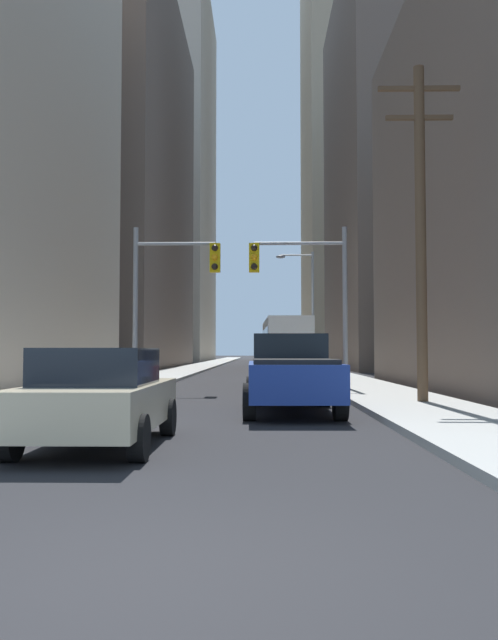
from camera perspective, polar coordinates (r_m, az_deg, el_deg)
ground_plane at (r=4.44m, az=-9.45°, el=-22.17°), size 400.00×400.00×0.00m
sidewalk_left at (r=54.41m, az=-4.76°, el=-4.23°), size 3.01×160.00×0.15m
sidewalk_right at (r=54.28m, az=5.25°, el=-4.23°), size 3.01×160.00×0.15m
city_bus at (r=40.44m, az=3.21°, el=-2.12°), size 2.79×11.56×3.40m
pickup_truck_blue at (r=15.55m, az=3.72°, el=-4.76°), size 2.20×5.43×1.90m
sedan_beige at (r=10.20m, az=-13.15°, el=-6.66°), size 1.95×4.20×1.52m
sedan_maroon at (r=23.05m, az=3.40°, el=-4.51°), size 1.95×4.22×1.52m
sedan_white at (r=30.67m, az=2.44°, el=-4.08°), size 1.95×4.25×1.52m
traffic_signal_near_left at (r=23.63m, az=-6.86°, el=3.42°), size 3.19×0.44×6.00m
traffic_signal_near_right at (r=23.47m, az=4.84°, el=3.50°), size 3.58×0.44×6.00m
utility_pole_right at (r=17.92m, az=14.98°, el=8.17°), size 2.20×0.28×9.15m
street_lamp_right at (r=39.05m, az=5.16°, el=1.73°), size 2.31×0.32×7.50m
building_left_mid_office at (r=58.32m, az=-15.62°, el=11.80°), size 18.22×28.92×32.07m
building_left_far_tower at (r=103.54m, az=-9.80°, el=12.49°), size 22.16×29.82×57.29m
building_right_mid_block at (r=58.59m, az=16.40°, el=12.24°), size 17.22×22.73×33.06m
building_right_far_highrise at (r=104.18m, az=10.14°, el=16.46°), size 17.83×24.08×71.39m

